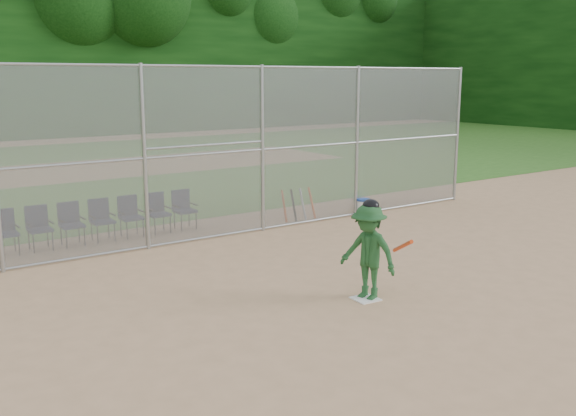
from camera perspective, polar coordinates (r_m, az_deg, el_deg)
ground at (r=11.42m, az=7.28°, el=-7.49°), size 100.00×100.00×0.00m
grass_strip at (r=27.21m, az=-19.13°, el=3.10°), size 100.00×100.00×0.00m
dirt_patch_far at (r=27.21m, az=-19.13°, el=3.11°), size 24.00×24.00×0.00m
backstop_fence at (r=14.96m, az=-5.53°, el=5.22°), size 16.09×0.09×4.00m
treeline at (r=28.94m, az=-21.01°, el=14.37°), size 81.00×60.00×11.00m
home_plate at (r=11.09m, az=6.90°, el=-8.01°), size 0.44×0.44×0.02m
batter_at_plate at (r=10.89m, az=7.16°, el=-3.84°), size 1.03×1.37×1.72m
water_cooler at (r=17.57m, az=6.71°, el=0.08°), size 0.37×0.37×0.47m
spare_bats at (r=16.88m, az=0.91°, el=0.30°), size 0.96×0.36×0.84m
chair_0 at (r=14.80m, az=-23.79°, el=-2.04°), size 0.54×0.52×0.96m
chair_1 at (r=14.94m, az=-21.19°, el=-1.72°), size 0.54×0.52×0.96m
chair_2 at (r=15.11m, az=-18.64°, el=-1.39°), size 0.54×0.52×0.96m
chair_3 at (r=15.31m, az=-16.16°, el=-1.08°), size 0.54×0.52×0.96m
chair_4 at (r=15.54m, az=-13.75°, el=-0.77°), size 0.54×0.52×0.96m
chair_5 at (r=15.80m, az=-11.41°, el=-0.46°), size 0.54×0.52×0.96m
chair_6 at (r=16.08m, az=-9.14°, el=-0.17°), size 0.54×0.52×0.96m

